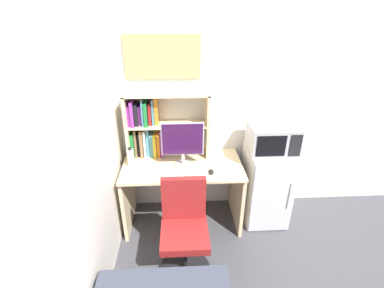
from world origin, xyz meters
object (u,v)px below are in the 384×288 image
Objects in this scene: wall_corkboard at (162,57)px; hutch_bookshelf at (154,126)px; monitor at (183,142)px; keyboard at (184,173)px; microwave at (272,138)px; mini_fridge at (265,185)px; desk_chair at (185,234)px; water_bottle at (131,157)px; computer_mouse at (211,172)px.

hutch_bookshelf is at bearing -140.91° from wall_corkboard.
keyboard is (0.00, -0.18, -0.26)m from monitor.
hutch_bookshelf is 0.72m from wall_corkboard.
mini_fridge is at bearing -90.20° from microwave.
keyboard is 0.58m from desk_chair.
keyboard is 2.01× the size of water_bottle.
wall_corkboard is at bearing 165.21° from mini_fridge.
desk_chair is (-0.93, -0.68, -0.03)m from mini_fridge.
monitor is 0.54× the size of mini_fridge.
computer_mouse reaches higher than keyboard.
mini_fridge is at bearing 1.34° from water_bottle.
wall_corkboard is at bearing 42.59° from water_bottle.
monitor reaches higher than keyboard.
mini_fridge reaches higher than computer_mouse.
hutch_bookshelf is 4.18× the size of water_bottle.
keyboard is (0.30, -0.42, -0.33)m from hutch_bookshelf.
computer_mouse is 0.73m from microwave.
monitor reaches higher than desk_chair.
hutch_bookshelf is 0.95× the size of desk_chair.
monitor is 0.63× the size of wall_corkboard.
microwave is at bearing -8.95° from hutch_bookshelf.
monitor is 0.41m from computer_mouse.
computer_mouse is 0.77m from mini_fridge.
mini_fridge is at bearing 19.04° from computer_mouse.
keyboard is at bearing -166.50° from microwave.
water_bottle is 0.28× the size of wall_corkboard.
microwave is at bearing 19.27° from computer_mouse.
mini_fridge is (0.65, 0.22, -0.34)m from computer_mouse.
monitor is 1.12× the size of keyboard.
keyboard is 0.56× the size of wall_corkboard.
hutch_bookshelf is at bearing 143.74° from computer_mouse.
hutch_bookshelf reaches higher than computer_mouse.
mini_fridge is at bearing 13.32° from keyboard.
monitor is 0.51× the size of desk_chair.
hutch_bookshelf is 0.78m from computer_mouse.
water_bottle is 0.23× the size of desk_chair.
wall_corkboard is (-0.18, 0.33, 0.77)m from monitor.
hutch_bookshelf is 1.15m from desk_chair.
keyboard is 0.48× the size of mini_fridge.
computer_mouse is 0.17× the size of microwave.
desk_chair is at bearing -90.46° from monitor.
keyboard is at bearing 89.16° from desk_chair.
hutch_bookshelf reaches higher than mini_fridge.
desk_chair reaches higher than mini_fridge.
mini_fridge is 1.82× the size of microwave.
desk_chair is at bearing -144.08° from mini_fridge.
computer_mouse is 0.39× the size of water_bottle.
microwave reaches higher than water_bottle.
hutch_bookshelf is 1.81× the size of microwave.
water_bottle is (-0.54, 0.01, -0.17)m from monitor.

